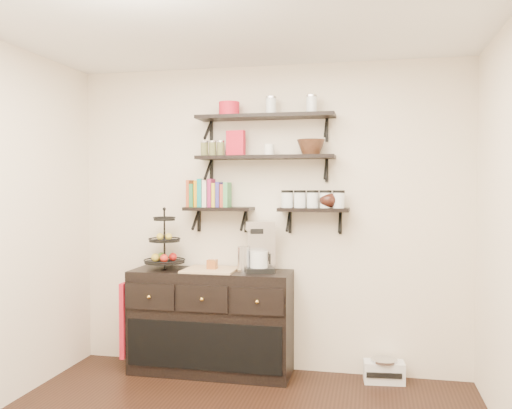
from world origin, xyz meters
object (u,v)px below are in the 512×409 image
object	(u,v)px
fruit_stand	(165,249)
coffee_maker	(260,247)
radio	(384,371)
sideboard	(211,321)

from	to	relation	value
fruit_stand	coffee_maker	distance (m)	0.86
fruit_stand	radio	world-z (taller)	fruit_stand
sideboard	coffee_maker	size ratio (longest dim) A/B	3.18
coffee_maker	fruit_stand	bearing A→B (deg)	165.26
sideboard	fruit_stand	bearing A→B (deg)	179.48
coffee_maker	sideboard	bearing A→B (deg)	167.47
fruit_stand	coffee_maker	bearing A→B (deg)	1.75
fruit_stand	radio	distance (m)	2.14
radio	coffee_maker	bearing A→B (deg)	177.08
fruit_stand	sideboard	bearing A→B (deg)	-0.52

